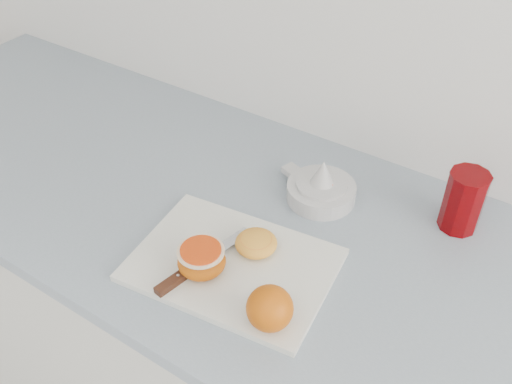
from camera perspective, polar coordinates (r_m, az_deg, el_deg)
cutting_board at (r=0.96m, az=-2.35°, el=-7.27°), size 0.35×0.27×0.01m
whole_orange at (r=0.84m, az=1.39°, el=-11.55°), size 0.07×0.07×0.07m
half_orange at (r=0.93m, az=-5.47°, el=-6.79°), size 0.08×0.08×0.05m
squeezed_shell at (r=0.96m, az=0.01°, el=-5.11°), size 0.07×0.07×0.03m
paring_knife at (r=0.93m, az=-6.93°, el=-7.95°), size 0.05×0.20×0.01m
citrus_juicer at (r=1.08m, az=6.49°, el=0.37°), size 0.17×0.13×0.09m
red_tumbler at (r=1.06m, az=19.99°, el=-1.03°), size 0.07×0.07×0.12m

